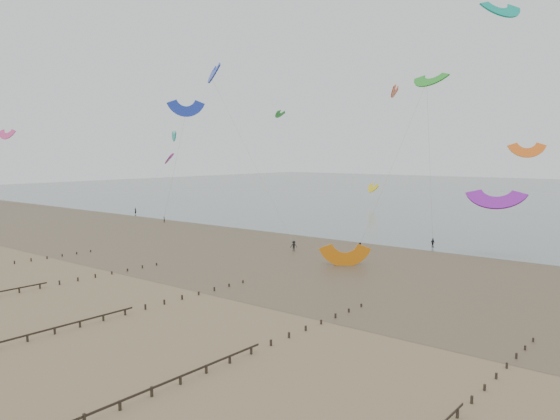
% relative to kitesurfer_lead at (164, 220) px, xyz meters
% --- Properties ---
extents(ground, '(500.00, 500.00, 0.00)m').
position_rel_kitesurfer_lead_xyz_m(ground, '(53.67, -45.85, -0.77)').
color(ground, brown).
rests_on(ground, ground).
extents(sea_and_shore, '(500.00, 665.00, 0.03)m').
position_rel_kitesurfer_lead_xyz_m(sea_and_shore, '(49.60, -11.45, -0.76)').
color(sea_and_shore, '#475654').
rests_on(sea_and_shore, ground).
extents(groynes, '(72.16, 50.16, 1.00)m').
position_rel_kitesurfer_lead_xyz_m(groynes, '(57.67, -64.90, -0.30)').
color(groynes, black).
rests_on(groynes, ground).
extents(kitesurfer_lead, '(0.67, 0.65, 1.54)m').
position_rel_kitesurfer_lead_xyz_m(kitesurfer_lead, '(0.00, 0.00, 0.00)').
color(kitesurfer_lead, black).
rests_on(kitesurfer_lead, ground).
extents(kitesurfers, '(129.03, 26.39, 1.88)m').
position_rel_kitesurfer_lead_xyz_m(kitesurfers, '(72.77, 1.63, 0.12)').
color(kitesurfers, black).
rests_on(kitesurfers, ground).
extents(grounded_kite, '(8.26, 7.98, 3.59)m').
position_rel_kitesurfer_lead_xyz_m(grounded_kite, '(62.14, -15.77, -0.77)').
color(grounded_kite, orange).
rests_on(grounded_kite, ground).
extents(kites_airborne, '(260.66, 105.81, 42.49)m').
position_rel_kitesurfer_lead_xyz_m(kites_airborne, '(55.39, 40.64, 20.42)').
color(kites_airborne, purple).
rests_on(kites_airborne, ground).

